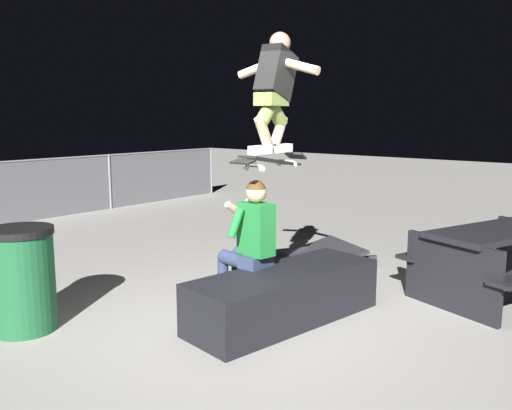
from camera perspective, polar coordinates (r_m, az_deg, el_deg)
The scene contains 8 objects.
ground_plane at distance 5.11m, azimuth -0.51°, elevation -12.57°, with size 40.00×40.00×0.00m, color gray.
ledge_box_main at distance 5.14m, azimuth 3.01°, elevation -9.56°, with size 1.95×0.68×0.48m, color black.
person_sitting_on_ledge at distance 5.23m, azimuth -0.78°, elevation -3.65°, with size 0.60×0.78×1.32m.
skateboard at distance 5.11m, azimuth 1.61°, elevation 4.67°, with size 1.03×0.28×0.15m.
skater_airborne at distance 5.15m, azimuth 2.00°, elevation 12.36°, with size 0.63×0.89×1.12m.
kicker_ramp at distance 7.03m, azimuth 5.64°, elevation -5.97°, with size 1.56×1.43×0.34m.
picnic_table_back at distance 6.25m, azimuth 24.42°, elevation -4.52°, with size 2.04×1.81×0.75m.
trash_bin at distance 5.28m, azimuth -23.42°, elevation -7.20°, with size 0.58×0.58×0.94m.
Camera 1 is at (-3.62, -3.06, 1.91)m, focal length 37.86 mm.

